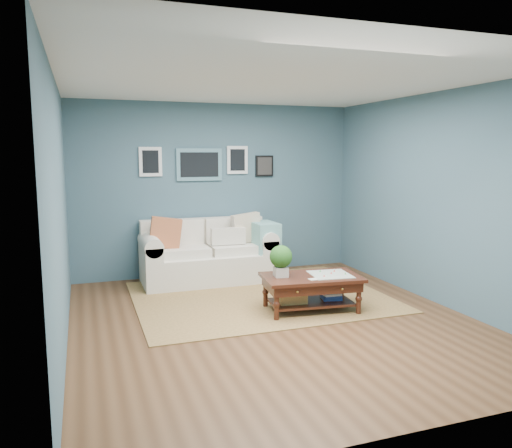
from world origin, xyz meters
name	(u,v)px	position (x,y,z in m)	size (l,w,h in m)	color
room_shell	(272,204)	(0.00, 0.06, 1.36)	(5.00, 5.02, 2.70)	brown
area_rug	(260,296)	(0.17, 0.97, 0.01)	(3.29, 2.63, 0.01)	brown
loveseat	(213,253)	(-0.20, 2.03, 0.42)	(2.01, 0.91, 1.03)	silver
coffee_table	(306,282)	(0.50, 0.21, 0.37)	(1.25, 0.82, 0.83)	#341A10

